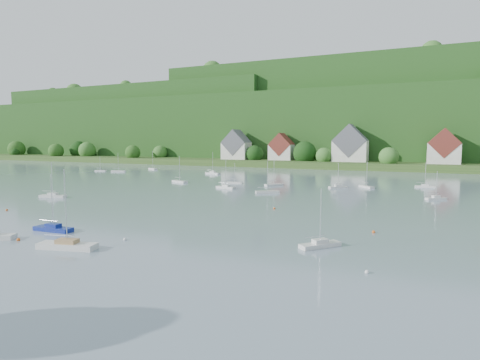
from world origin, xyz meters
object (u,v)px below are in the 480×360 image
at_px(near_sailboat_2, 67,245).
at_px(near_sailboat_6, 53,196).
at_px(near_sailboat_3, 320,244).
at_px(near_sailboat_1, 53,228).

xyz_separation_m(near_sailboat_2, near_sailboat_6, (-38.28, 30.73, -0.05)).
height_order(near_sailboat_2, near_sailboat_3, near_sailboat_2).
bearing_deg(near_sailboat_3, near_sailboat_2, 156.21).
bearing_deg(near_sailboat_2, near_sailboat_6, 127.57).
bearing_deg(near_sailboat_6, near_sailboat_3, -31.43).
relative_size(near_sailboat_1, near_sailboat_2, 0.85).
xyz_separation_m(near_sailboat_1, near_sailboat_3, (37.43, 7.17, -0.03)).
xyz_separation_m(near_sailboat_1, near_sailboat_2, (9.54, -6.15, 0.04)).
relative_size(near_sailboat_1, near_sailboat_6, 1.02).
distance_m(near_sailboat_2, near_sailboat_3, 30.91).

